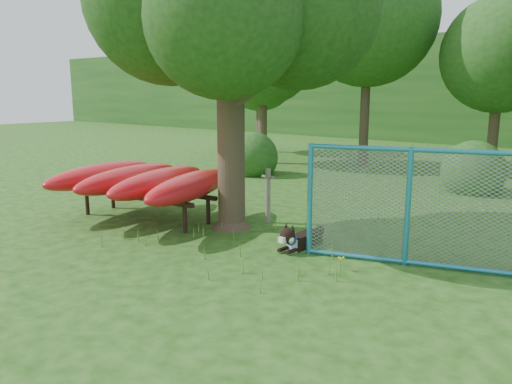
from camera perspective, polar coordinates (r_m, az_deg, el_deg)
The scene contains 12 objects.
ground at distance 8.98m, azimuth -5.84°, elevation -7.30°, with size 80.00×80.00×0.00m, color #19450D.
wooden_post at distance 11.01m, azimuth 1.38°, elevation -0.26°, with size 0.33×0.11×1.22m.
kayak_rack at distance 11.54m, azimuth -12.66°, elevation 1.34°, with size 4.34×3.86×1.19m.
husky_dog at distance 9.31m, azimuth 4.93°, elevation -5.36°, with size 0.35×1.22×0.54m.
fence_section at distance 8.59m, azimuth 16.96°, elevation -1.67°, with size 3.28×1.13×3.32m.
wildflower_clump at distance 8.31m, azimuth 9.64°, elevation -7.59°, with size 0.11×0.09×0.23m.
bg_tree_a at distance 20.39m, azimuth 0.78°, elevation 15.94°, with size 4.40×4.40×6.70m.
bg_tree_b at distance 20.34m, azimuth 12.76°, elevation 18.88°, with size 5.20×5.20×8.22m.
bg_tree_c at distance 19.60m, azimuth 26.16°, elevation 13.89°, with size 4.00×4.00×6.12m.
bg_tree_f at distance 24.25m, azimuth 0.46°, elevation 13.43°, with size 3.60×3.60×5.55m.
shrub_left at distance 17.67m, azimuth -0.40°, elevation 2.05°, with size 1.80×1.80×1.80m, color #1F4D18.
shrub_mid at distance 15.82m, azimuth 23.39°, elevation 0.00°, with size 1.80×1.80×1.80m, color #1F4D18.
Camera 1 is at (5.99, -6.04, 2.87)m, focal length 35.00 mm.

